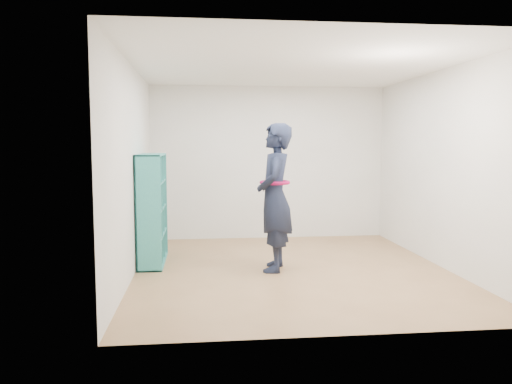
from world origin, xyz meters
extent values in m
plane|color=olive|center=(0.00, 0.00, 0.00)|extent=(4.50, 4.50, 0.00)
plane|color=white|center=(0.00, 0.00, 2.60)|extent=(4.50, 4.50, 0.00)
cube|color=beige|center=(-2.00, 0.00, 1.30)|extent=(0.02, 4.50, 2.60)
cube|color=beige|center=(2.00, 0.00, 1.30)|extent=(0.02, 4.50, 2.60)
cube|color=beige|center=(0.00, 2.25, 1.30)|extent=(4.00, 0.02, 2.60)
cube|color=beige|center=(0.00, -2.25, 1.30)|extent=(4.00, 0.02, 2.60)
cube|color=teal|center=(-1.83, 0.07, 0.75)|extent=(0.33, 0.02, 1.49)
cube|color=teal|center=(-1.83, 1.17, 0.75)|extent=(0.33, 0.02, 1.49)
cube|color=teal|center=(-1.83, 0.62, 0.01)|extent=(0.33, 1.12, 0.02)
cube|color=teal|center=(-1.83, 0.62, 1.48)|extent=(0.33, 1.12, 0.02)
cube|color=teal|center=(-1.98, 0.62, 0.75)|extent=(0.02, 1.12, 1.49)
cube|color=teal|center=(-1.83, 0.44, 0.75)|extent=(0.30, 0.02, 1.45)
cube|color=teal|center=(-1.83, 0.80, 0.75)|extent=(0.30, 0.02, 1.45)
cube|color=teal|center=(-1.83, 0.62, 0.38)|extent=(0.30, 1.07, 0.02)
cube|color=teal|center=(-1.83, 0.62, 0.75)|extent=(0.30, 1.07, 0.02)
cube|color=teal|center=(-1.83, 0.62, 1.11)|extent=(0.30, 1.07, 0.02)
cube|color=beige|center=(-1.81, 0.26, 0.07)|extent=(0.21, 0.13, 0.08)
cube|color=black|center=(-1.80, 0.21, 0.51)|extent=(0.17, 0.15, 0.22)
cube|color=maroon|center=(-1.80, 0.21, 0.86)|extent=(0.17, 0.15, 0.20)
cube|color=silver|center=(-1.81, 0.26, 1.16)|extent=(0.21, 0.13, 0.08)
cube|color=navy|center=(-1.80, 0.57, 0.14)|extent=(0.17, 0.15, 0.21)
cube|color=brown|center=(-1.80, 0.57, 0.54)|extent=(0.17, 0.15, 0.28)
cube|color=#BFB28C|center=(-1.81, 0.62, 0.78)|extent=(0.21, 0.13, 0.05)
cube|color=#26594C|center=(-1.80, 0.57, 1.24)|extent=(0.17, 0.15, 0.23)
cube|color=beige|center=(-1.80, 0.93, 0.15)|extent=(0.17, 0.15, 0.23)
cube|color=black|center=(-1.81, 0.97, 0.44)|extent=(0.21, 0.13, 0.08)
cube|color=maroon|center=(-1.80, 0.93, 0.87)|extent=(0.17, 0.15, 0.23)
cube|color=silver|center=(-1.80, 0.93, 1.25)|extent=(0.17, 0.15, 0.27)
imported|color=black|center=(-0.22, 0.03, 0.95)|extent=(0.58, 0.76, 1.89)
torus|color=#9C0C45|center=(-0.22, 0.03, 1.14)|extent=(0.46, 0.46, 0.04)
cube|color=silver|center=(-0.36, 0.13, 1.07)|extent=(0.01, 0.08, 0.12)
cube|color=black|center=(-0.36, 0.13, 1.07)|extent=(0.01, 0.08, 0.11)
camera|label=1|loc=(-1.16, -6.25, 1.63)|focal=35.00mm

